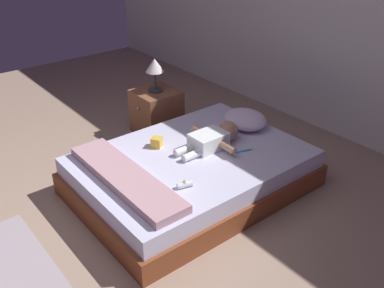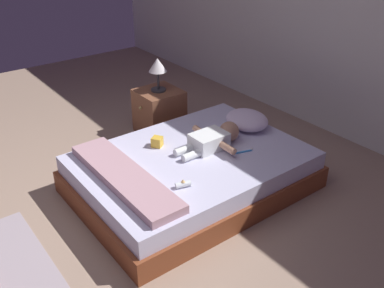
{
  "view_description": "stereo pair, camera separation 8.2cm",
  "coord_description": "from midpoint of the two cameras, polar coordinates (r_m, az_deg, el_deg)",
  "views": [
    {
      "loc": [
        2.48,
        -0.85,
        2.15
      ],
      "look_at": [
        0.05,
        1.1,
        0.44
      ],
      "focal_mm": 40.71,
      "sensor_mm": 36.0,
      "label": 1
    },
    {
      "loc": [
        2.53,
        -0.79,
        2.15
      ],
      "look_at": [
        0.05,
        1.1,
        0.44
      ],
      "focal_mm": 40.71,
      "sensor_mm": 36.0,
      "label": 2
    }
  ],
  "objects": [
    {
      "name": "bed",
      "position": [
        3.69,
        -0.64,
        -3.72
      ],
      "size": [
        1.36,
        1.9,
        0.34
      ],
      "color": "brown",
      "rests_on": "ground_plane"
    },
    {
      "name": "ground_plane",
      "position": [
        3.4,
        -16.22,
        -11.85
      ],
      "size": [
        8.0,
        8.0,
        0.0
      ],
      "primitive_type": "plane",
      "color": "gray"
    },
    {
      "name": "baby_bottle",
      "position": [
        3.19,
        -1.7,
        -5.31
      ],
      "size": [
        0.07,
        0.12,
        0.07
      ],
      "color": "white",
      "rests_on": "bed"
    },
    {
      "name": "nightstand",
      "position": [
        4.62,
        -5.17,
        4.2
      ],
      "size": [
        0.43,
        0.46,
        0.47
      ],
      "color": "brown",
      "rests_on": "ground_plane"
    },
    {
      "name": "toothbrush",
      "position": [
        3.67,
        6.25,
        -0.87
      ],
      "size": [
        0.06,
        0.16,
        0.02
      ],
      "color": "#348CDB",
      "rests_on": "bed"
    },
    {
      "name": "pillow",
      "position": [
        4.04,
        6.42,
        3.23
      ],
      "size": [
        0.42,
        0.36,
        0.16
      ],
      "color": "silver",
      "rests_on": "bed"
    },
    {
      "name": "baby",
      "position": [
        3.7,
        2.22,
        0.73
      ],
      "size": [
        0.54,
        0.63,
        0.18
      ],
      "color": "white",
      "rests_on": "bed"
    },
    {
      "name": "toy_block",
      "position": [
        3.72,
        -5.28,
        0.23
      ],
      "size": [
        0.12,
        0.12,
        0.08
      ],
      "color": "yellow",
      "rests_on": "bed"
    },
    {
      "name": "wall_behind_bed",
      "position": [
        4.64,
        18.57,
        17.46
      ],
      "size": [
        8.0,
        0.12,
        2.7
      ],
      "primitive_type": "cube",
      "color": "silver",
      "rests_on": "ground_plane"
    },
    {
      "name": "lamp",
      "position": [
        4.44,
        -5.44,
        9.92
      ],
      "size": [
        0.19,
        0.19,
        0.35
      ],
      "color": "#333338",
      "rests_on": "nightstand"
    },
    {
      "name": "blanket",
      "position": [
        3.29,
        -9.42,
        -4.37
      ],
      "size": [
        1.23,
        0.29,
        0.07
      ],
      "color": "#BC8F9A",
      "rests_on": "bed"
    }
  ]
}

